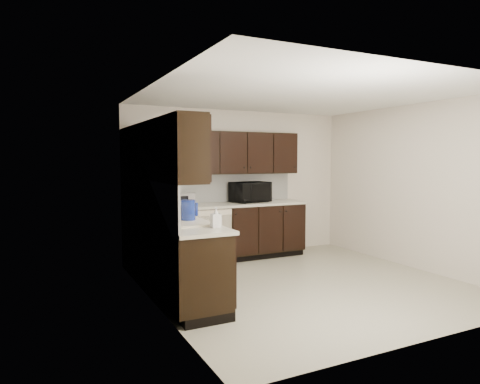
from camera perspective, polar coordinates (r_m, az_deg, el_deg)
name	(u,v)px	position (r m, az deg, el deg)	size (l,w,h in m)	color
floor	(304,284)	(5.91, 8.50, -12.02)	(4.00, 4.00, 0.00)	#A49F87
ceiling	(306,95)	(5.74, 8.79, 12.70)	(4.00, 4.00, 0.00)	white
wall_back	(238,183)	(7.42, -0.24, 1.17)	(4.00, 0.02, 2.50)	beige
wall_left	(156,197)	(4.84, -11.19, -0.62)	(0.02, 4.00, 2.50)	beige
wall_right	(414,187)	(7.03, 22.14, 0.67)	(0.02, 4.00, 2.50)	beige
wall_front	(434,206)	(4.22, 24.40, -1.66)	(4.00, 0.02, 2.50)	beige
lower_cabinets	(203,245)	(6.31, -4.94, -7.08)	(3.00, 2.80, 0.90)	black
countertop	(203,211)	(6.22, -4.98, -2.51)	(3.03, 2.83, 0.04)	#BAB5A2
backsplash	(184,192)	(6.33, -7.46, -0.05)	(3.00, 2.80, 0.48)	white
upper_cabinets	(194,152)	(6.24, -6.16, 5.32)	(3.00, 2.80, 0.70)	black
dishwasher	(214,231)	(6.67, -3.43, -5.28)	(0.58, 0.04, 0.78)	beige
sink	(184,228)	(4.96, -7.52, -4.75)	(0.54, 0.82, 0.42)	beige
microwave	(250,192)	(7.25, 1.37, 0.00)	(0.62, 0.42, 0.34)	black
soap_bottle_a	(216,217)	(4.57, -3.24, -3.38)	(0.10, 0.10, 0.22)	gray
soap_bottle_b	(142,203)	(6.00, -12.91, -1.45)	(0.10, 0.10, 0.25)	gray
toaster_oven	(185,199)	(6.70, -7.41, -0.99)	(0.32, 0.24, 0.20)	silver
storage_bin	(169,210)	(5.51, -9.40, -2.42)	(0.40, 0.30, 0.16)	white
blue_pitcher	(188,211)	(5.00, -6.93, -2.51)	(0.17, 0.17, 0.25)	navy
teal_tumbler	(166,203)	(6.23, -9.78, -1.45)	(0.09, 0.09, 0.20)	#0C8E7B
paper_towel_roll	(169,202)	(5.64, -9.50, -1.32)	(0.15, 0.15, 0.34)	white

